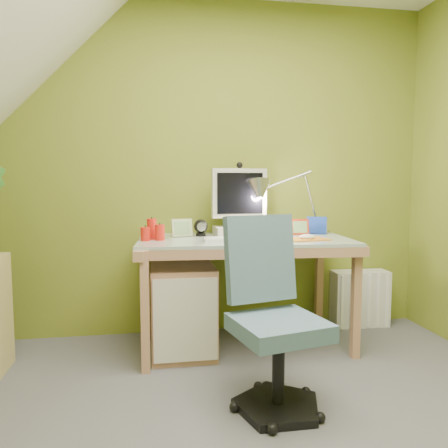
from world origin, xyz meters
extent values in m
cube|color=olive|center=(0.00, 1.60, 1.20)|extent=(3.20, 0.01, 2.40)
cube|color=silver|center=(0.09, 1.08, 0.74)|extent=(0.41, 0.16, 0.02)
cube|color=#B66E1C|center=(0.55, 1.08, 0.74)|extent=(0.28, 0.22, 0.01)
ellipsoid|color=white|center=(0.55, 1.08, 0.75)|extent=(0.11, 0.07, 0.04)
cylinder|color=#8C5614|center=(0.35, 1.14, 0.78)|extent=(0.08, 0.08, 0.09)
cube|color=#B93013|center=(0.59, 1.34, 0.79)|extent=(0.13, 0.03, 0.11)
cube|color=navy|center=(0.73, 1.38, 0.79)|extent=(0.14, 0.08, 0.12)
cube|color=#A3B47B|center=(-0.23, 1.36, 0.79)|extent=(0.14, 0.05, 0.12)
cube|color=silver|center=(1.14, 1.50, 0.21)|extent=(0.43, 0.19, 0.42)
camera|label=1|loc=(-0.43, -1.57, 1.10)|focal=35.00mm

